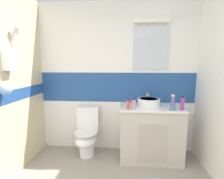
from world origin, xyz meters
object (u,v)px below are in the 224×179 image
object	(u,v)px
toilet	(87,133)
shampoo_bottle_tall	(182,103)
deodorant_spray_can	(128,104)
sink_basin	(149,102)
toothbrush_cup	(173,106)
soap_dispenser	(133,104)

from	to	relation	value
toilet	shampoo_bottle_tall	distance (m)	1.55
toilet	deodorant_spray_can	size ratio (longest dim) A/B	5.25
sink_basin	toothbrush_cup	distance (m)	0.37
toothbrush_cup	shampoo_bottle_tall	bearing A→B (deg)	8.19
toothbrush_cup	deodorant_spray_can	distance (m)	0.62
sink_basin	soap_dispenser	size ratio (longest dim) A/B	2.30
sink_basin	shampoo_bottle_tall	distance (m)	0.48
toothbrush_cup	shampoo_bottle_tall	size ratio (longest dim) A/B	1.14
toothbrush_cup	deodorant_spray_can	xyz separation A→B (m)	(-0.62, 0.00, 0.02)
sink_basin	toothbrush_cup	world-z (taller)	toothbrush_cup
soap_dispenser	toothbrush_cup	bearing A→B (deg)	-3.37
shampoo_bottle_tall	soap_dispenser	bearing A→B (deg)	179.01
shampoo_bottle_tall	toilet	bearing A→B (deg)	171.43
sink_basin	shampoo_bottle_tall	size ratio (longest dim) A/B	1.94
deodorant_spray_can	toilet	bearing A→B (deg)	160.76
toilet	soap_dispenser	bearing A→B (deg)	-15.30
sink_basin	shampoo_bottle_tall	bearing A→B (deg)	-24.54
toilet	toothbrush_cup	bearing A→B (deg)	-10.36
toothbrush_cup	shampoo_bottle_tall	distance (m)	0.15
soap_dispenser	shampoo_bottle_tall	world-z (taller)	shampoo_bottle_tall
toilet	toothbrush_cup	world-z (taller)	toothbrush_cup
toilet	soap_dispenser	distance (m)	0.94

